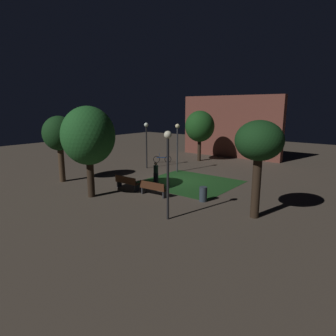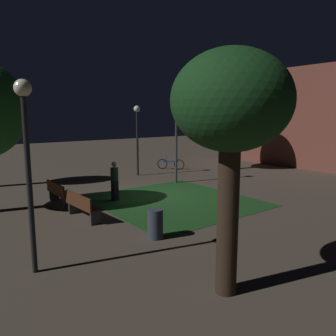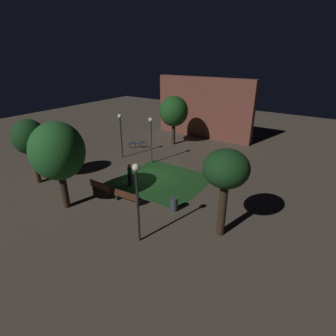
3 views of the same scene
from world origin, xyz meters
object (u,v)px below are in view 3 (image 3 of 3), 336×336
Objects in this scene: lamp_post_plaza_east at (151,132)px; tree_tall_center at (226,171)px; tree_near_wall at (29,138)px; pedestrian at (130,174)px; lamp_post_plaza_west at (121,128)px; trash_bin at (174,204)px; bench_path_side at (102,187)px; tree_lawn_side at (57,152)px; bench_lawn_edge at (127,196)px; lamp_post_near_wall at (137,190)px; tree_back_left at (174,112)px; bicycle at (138,145)px.

tree_tall_center is at bearing -32.87° from lamp_post_plaza_east.
pedestrian is at bearing 30.60° from tree_near_wall.
lamp_post_plaza_west is 2.46× the size of pedestrian.
lamp_post_plaza_west is 4.67× the size of trash_bin.
tree_lawn_side reaches higher than bench_path_side.
bench_lawn_edge is 8.10m from tree_near_wall.
lamp_post_near_wall is (5.80, 0.04, -0.72)m from tree_lawn_side.
trash_bin is at bearing -13.45° from pedestrian.
tree_tall_center is 13.08m from lamp_post_plaza_west.
lamp_post_plaza_east reaches higher than bench_path_side.
tree_lawn_side is 8.73m from lamp_post_plaza_west.
tree_back_left reaches higher than tree_tall_center.
tree_near_wall is 1.11× the size of lamp_post_near_wall.
bicycle is at bearing -126.78° from tree_back_left.
tree_back_left is at bearing 103.00° from lamp_post_plaza_east.
pedestrian is (0.75, 2.04, 0.37)m from bench_path_side.
tree_lawn_side reaches higher than pedestrian.
tree_lawn_side reaches higher than tree_tall_center.
lamp_post_near_wall is at bearing -63.25° from tree_back_left.
lamp_post_plaza_east is (2.97, 0.47, -0.01)m from lamp_post_plaza_west.
bench_lawn_edge is at bearing 141.70° from lamp_post_near_wall.
tree_near_wall is at bearing -172.06° from tree_tall_center.
lamp_post_plaza_east is at bearing 147.13° from tree_tall_center.
lamp_post_near_wall is 10.36m from lamp_post_plaza_east.
tree_near_wall is at bearing -149.40° from pedestrian.
tree_near_wall is 8.98m from lamp_post_plaza_east.
trash_bin is 4.59m from pedestrian.
lamp_post_plaza_east is at bearing -33.44° from bicycle.
bench_lawn_edge is 4.85m from tree_lawn_side.
tree_tall_center is 8.32m from pedestrian.
lamp_post_plaza_west is 10.19m from trash_bin.
tree_tall_center reaches higher than pedestrian.
pedestrian reaches higher than bench_lawn_edge.
bicycle is at bearing 126.46° from bench_lawn_edge.
lamp_post_plaza_east reaches higher than bench_lawn_edge.
tree_tall_center is at bearing 3.03° from bench_path_side.
tree_tall_center reaches higher than bicycle.
bicycle is at bearing 115.30° from bench_path_side.
bicycle is at bearing 140.63° from trash_bin.
tree_back_left is 5.54m from lamp_post_plaza_east.
tree_lawn_side is (-8.96, -2.85, -0.01)m from tree_tall_center.
tree_tall_center is 1.19× the size of lamp_post_plaza_east.
lamp_post_plaza_west is (1.64, 7.20, -0.65)m from tree_near_wall.
bench_lawn_edge is at bearing -70.77° from tree_back_left.
tree_back_left is 14.05m from tree_lawn_side.
bench_path_side is at bearing -58.66° from lamp_post_plaza_west.
tree_back_left is 10.20m from pedestrian.
bicycle is at bearing 100.85° from lamp_post_plaza_west.
bicycle is (-3.50, 10.95, -3.27)m from tree_lawn_side.
tree_back_left is (-1.77, 11.59, 2.92)m from bench_path_side.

